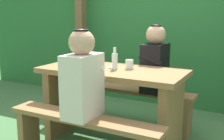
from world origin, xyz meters
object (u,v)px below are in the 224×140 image
(bench_far, at_px, (133,99))
(person_black_coat, at_px, (155,61))
(bench_near, at_px, (83,130))
(picnic_table, at_px, (112,93))
(bottle_left, at_px, (115,61))
(drinking_glass, at_px, (129,64))
(cell_phone, at_px, (113,67))
(person_white_shirt, at_px, (82,77))

(bench_far, xyz_separation_m, person_black_coat, (0.25, -0.00, 0.46))
(bench_near, xyz_separation_m, person_black_coat, (0.25, 1.01, 0.46))
(picnic_table, distance_m, bottle_left, 0.33)
(bench_near, height_order, bottle_left, bottle_left)
(drinking_glass, bearing_deg, person_black_coat, 77.12)
(bench_far, height_order, cell_phone, cell_phone)
(bench_near, height_order, person_white_shirt, person_white_shirt)
(cell_phone, bearing_deg, person_black_coat, 39.23)
(bench_far, distance_m, person_black_coat, 0.52)
(picnic_table, height_order, drinking_glass, drinking_glass)
(bench_far, height_order, person_black_coat, person_black_coat)
(picnic_table, distance_m, person_black_coat, 0.62)
(drinking_glass, relative_size, bottle_left, 0.43)
(drinking_glass, xyz_separation_m, cell_phone, (-0.17, -0.01, -0.04))
(picnic_table, bearing_deg, bottle_left, -18.96)
(picnic_table, relative_size, drinking_glass, 15.64)
(bench_far, height_order, person_white_shirt, person_white_shirt)
(picnic_table, bearing_deg, person_black_coat, 63.52)
(cell_phone, bearing_deg, bench_near, -106.66)
(picnic_table, xyz_separation_m, drinking_glass, (0.15, 0.07, 0.29))
(person_black_coat, bearing_deg, person_white_shirt, -104.20)
(bench_near, bearing_deg, person_black_coat, 76.06)
(picnic_table, distance_m, drinking_glass, 0.33)
(bench_near, distance_m, cell_phone, 0.72)
(bottle_left, distance_m, cell_phone, 0.12)
(person_black_coat, height_order, bottle_left, person_black_coat)
(bench_near, distance_m, person_white_shirt, 0.46)
(drinking_glass, distance_m, bottle_left, 0.15)
(bench_near, height_order, drinking_glass, drinking_glass)
(drinking_glass, relative_size, cell_phone, 0.64)
(bench_near, xyz_separation_m, bench_far, (0.00, 1.02, 0.00))
(bench_near, xyz_separation_m, drinking_glass, (0.15, 0.58, 0.49))
(person_white_shirt, bearing_deg, picnic_table, 89.54)
(person_black_coat, bearing_deg, cell_phone, -121.82)
(person_black_coat, distance_m, cell_phone, 0.52)
(bench_near, distance_m, drinking_glass, 0.77)
(person_white_shirt, distance_m, person_black_coat, 1.04)
(bench_far, relative_size, cell_phone, 10.00)
(bench_far, bearing_deg, bottle_left, -86.15)
(person_black_coat, bearing_deg, drinking_glass, -102.88)
(person_white_shirt, distance_m, bottle_left, 0.50)
(picnic_table, bearing_deg, person_white_shirt, -90.46)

